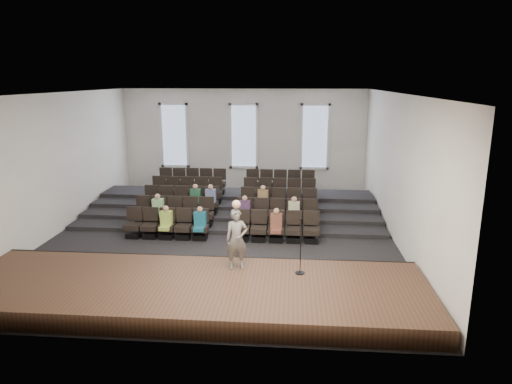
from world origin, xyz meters
TOP-DOWN VIEW (x-y plane):
  - ground at (0.00, 0.00)m, footprint 14.00×14.00m
  - ceiling at (0.00, 0.00)m, footprint 12.00×14.00m
  - wall_back at (0.00, 7.02)m, footprint 12.00×0.04m
  - wall_front at (0.00, -7.02)m, footprint 12.00×0.04m
  - wall_left at (-6.02, 0.00)m, footprint 0.04×14.00m
  - wall_right at (6.02, 0.00)m, footprint 0.04×14.00m
  - stage at (0.00, -5.10)m, footprint 11.80×3.60m
  - stage_lip at (0.00, -3.33)m, footprint 11.80×0.06m
  - risers at (0.00, 3.17)m, footprint 11.80×4.80m
  - seating_rows at (-0.00, 1.54)m, footprint 6.80×4.70m
  - windows at (0.00, 6.95)m, footprint 8.44×0.10m
  - audience at (-0.08, 0.45)m, footprint 5.45×2.64m
  - speaker at (1.00, -4.09)m, footprint 0.68×0.53m
  - mic_stand at (2.69, -4.31)m, footprint 0.25×0.25m

SIDE VIEW (x-z plane):
  - ground at x=0.00m, z-range 0.00..0.00m
  - risers at x=0.00m, z-range -0.10..0.50m
  - stage at x=0.00m, z-range 0.00..0.50m
  - stage_lip at x=0.00m, z-range -0.01..0.51m
  - seating_rows at x=0.00m, z-range -0.15..1.52m
  - audience at x=-0.08m, z-range 0.28..1.38m
  - mic_stand at x=2.69m, z-range 0.19..1.71m
  - speaker at x=1.00m, z-range 0.50..2.14m
  - wall_back at x=0.00m, z-range 0.00..5.00m
  - wall_front at x=0.00m, z-range 0.00..5.00m
  - wall_left at x=-6.02m, z-range 0.00..5.00m
  - wall_right at x=6.02m, z-range 0.00..5.00m
  - windows at x=0.00m, z-range 1.08..4.32m
  - ceiling at x=0.00m, z-range 5.00..5.02m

